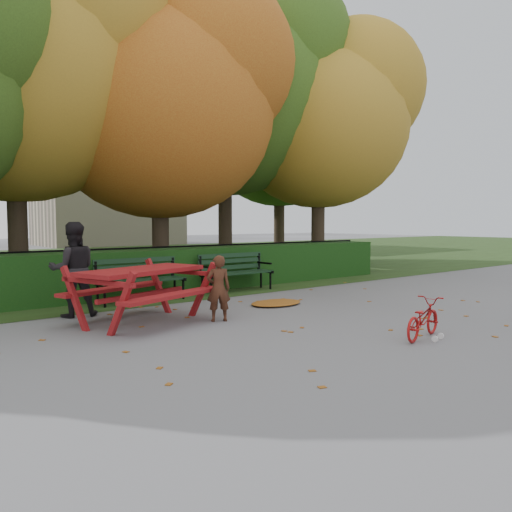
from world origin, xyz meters
TOP-DOWN VIEW (x-y plane):
  - ground at (0.00, 0.00)m, footprint 90.00×90.00m
  - grass_strip at (0.00, 14.00)m, footprint 90.00×90.00m
  - building_right at (8.00, 28.00)m, footprint 9.00×6.00m
  - hedge at (0.00, 4.50)m, footprint 13.00×0.90m
  - iron_fence at (0.00, 5.30)m, footprint 14.00×0.04m
  - tree_b at (-2.44, 6.75)m, footprint 6.72×6.40m
  - tree_c at (0.83, 5.96)m, footprint 6.30×6.00m
  - tree_d at (3.88, 7.23)m, footprint 7.14×6.80m
  - tree_e at (6.52, 5.77)m, footprint 6.09×5.80m
  - tree_g at (8.33, 9.76)m, footprint 6.30×6.00m
  - bench_left at (-1.30, 3.70)m, footprint 1.80×0.57m
  - bench_right at (1.10, 3.70)m, footprint 1.80×0.57m
  - picnic_table at (-2.21, 1.69)m, footprint 2.47×2.21m
  - leaf_pile at (0.60, 1.66)m, footprint 1.23×0.97m
  - leaf_scatter at (0.00, 0.30)m, footprint 9.00×5.70m
  - child at (-1.19, 1.03)m, footprint 0.47×0.40m
  - adult at (-2.90, 2.90)m, footprint 0.90×0.76m
  - bicycle at (0.36, -1.74)m, footprint 1.12×0.59m

SIDE VIEW (x-z plane):
  - ground at x=0.00m, z-range 0.00..0.00m
  - grass_strip at x=0.00m, z-range 0.01..0.01m
  - leaf_scatter at x=0.00m, z-range 0.00..0.01m
  - leaf_pile at x=0.60m, z-range 0.00..0.08m
  - bicycle at x=0.36m, z-range 0.00..0.56m
  - hedge at x=0.00m, z-range 0.00..1.00m
  - bench_left at x=-1.30m, z-range 0.08..0.96m
  - bench_right at x=1.10m, z-range 0.08..0.96m
  - iron_fence at x=0.00m, z-range 0.03..1.05m
  - child at x=-1.19m, z-range 0.00..1.08m
  - picnic_table at x=-2.21m, z-range 0.18..1.18m
  - adult at x=-2.90m, z-range 0.00..1.62m
  - tree_c at x=0.83m, z-range 0.82..8.82m
  - tree_e at x=6.52m, z-range 1.01..9.16m
  - tree_g at x=8.33m, z-range 1.10..9.65m
  - tree_b at x=-2.44m, z-range 1.01..9.80m
  - tree_d at x=3.88m, z-range 1.19..10.77m
  - building_right at x=8.00m, z-range 0.00..12.00m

